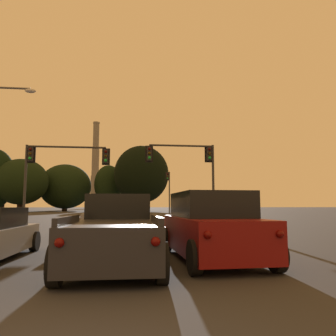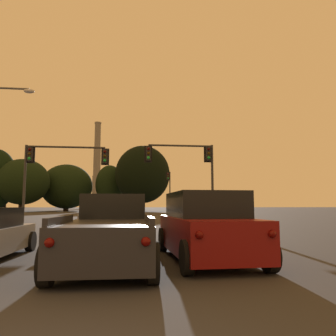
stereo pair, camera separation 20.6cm
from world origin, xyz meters
TOP-DOWN VIEW (x-y plane):
  - suv_right_lane_second at (2.90, 6.80)m, footprint 2.26×4.96m
  - pickup_truck_center_lane_second at (0.30, 6.63)m, footprint 2.23×5.52m
  - suv_center_lane_front at (-0.27, 13.64)m, footprint 2.21×4.95m
  - traffic_light_far_right at (6.41, 45.52)m, footprint 0.78×0.50m
  - traffic_light_overhead_right at (5.15, 21.39)m, footprint 5.25×0.50m
  - traffic_light_overhead_left at (-4.71, 21.93)m, footprint 6.09×0.50m
  - smokestack at (-16.32, 164.47)m, footprint 6.71×6.71m
  - treeline_center_right at (-16.65, 89.83)m, footprint 13.88×12.49m
  - treeline_far_left at (-33.46, 91.53)m, footprint 12.63×11.37m
  - treeline_left_mid at (-4.92, 88.05)m, footprint 7.66×6.90m
  - treeline_right_mid at (-25.63, 81.38)m, footprint 12.92×11.63m
  - treeline_center_left at (3.79, 81.54)m, footprint 13.96×12.56m

SIDE VIEW (x-z plane):
  - pickup_truck_center_lane_second at x=0.30m, z-range -0.11..1.71m
  - suv_right_lane_second at x=2.90m, z-range -0.03..1.83m
  - suv_center_lane_front at x=-0.27m, z-range -0.03..1.83m
  - traffic_light_far_right at x=6.41m, z-range 0.99..7.47m
  - traffic_light_overhead_left at x=-4.71m, z-range 1.57..7.40m
  - traffic_light_overhead_right at x=5.15m, z-range 1.58..7.59m
  - treeline_center_right at x=-16.65m, z-range 0.32..13.10m
  - treeline_left_mid at x=-4.92m, z-range 1.01..13.50m
  - treeline_right_mid at x=-25.63m, z-range 0.84..13.77m
  - treeline_far_left at x=-33.46m, z-range 1.18..14.62m
  - treeline_center_left at x=3.79m, z-range 1.03..17.91m
  - smokestack at x=-16.32m, z-range -4.70..39.25m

